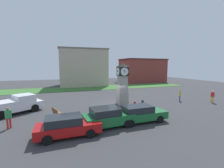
% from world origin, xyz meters
% --- Properties ---
extents(ground_plane, '(82.38, 82.38, 0.00)m').
position_xyz_m(ground_plane, '(0.00, 0.00, 0.00)').
color(ground_plane, '#38383A').
extents(clock_tower, '(1.55, 1.52, 5.30)m').
position_xyz_m(clock_tower, '(1.10, -0.37, 2.66)').
color(clock_tower, '#9D988E').
rests_on(clock_tower, ground_plane).
extents(bollard_near_tower, '(0.29, 0.29, 1.02)m').
position_xyz_m(bollard_near_tower, '(2.52, -3.06, 0.52)').
color(bollard_near_tower, '#333338').
rests_on(bollard_near_tower, ground_plane).
extents(bollard_mid_row, '(0.30, 0.30, 1.02)m').
position_xyz_m(bollard_mid_row, '(1.27, -3.50, 0.51)').
color(bollard_mid_row, maroon).
rests_on(bollard_mid_row, ground_plane).
extents(car_navy_sedan, '(4.41, 1.87, 1.47)m').
position_xyz_m(car_navy_sedan, '(-6.09, -7.52, 0.75)').
color(car_navy_sedan, '#A51111').
rests_on(car_navy_sedan, ground_plane).
extents(car_near_tower, '(4.18, 2.25, 1.57)m').
position_xyz_m(car_near_tower, '(-2.90, -6.77, 0.80)').
color(car_near_tower, '#19602D').
rests_on(car_near_tower, ground_plane).
extents(car_by_building, '(4.60, 1.92, 1.48)m').
position_xyz_m(car_by_building, '(0.10, -6.72, 0.76)').
color(car_by_building, '#19602D').
rests_on(car_by_building, ground_plane).
extents(pickup_truck, '(5.44, 4.52, 1.85)m').
position_xyz_m(pickup_truck, '(-11.01, -0.29, 0.93)').
color(pickup_truck, silver).
rests_on(pickup_truck, ground_plane).
extents(bench, '(1.03, 1.69, 0.90)m').
position_xyz_m(bench, '(-6.92, -3.09, 0.52)').
color(bench, brown).
rests_on(bench, ground_plane).
extents(pedestrian_near_bench, '(0.46, 0.44, 1.64)m').
position_xyz_m(pedestrian_near_bench, '(12.91, -3.68, 0.94)').
color(pedestrian_near_bench, gold).
rests_on(pedestrian_near_bench, ground_plane).
extents(pedestrian_crossing_lot, '(0.44, 0.46, 1.58)m').
position_xyz_m(pedestrian_crossing_lot, '(9.36, -1.59, 0.90)').
color(pedestrian_crossing_lot, '#264CA5').
rests_on(pedestrian_crossing_lot, ground_plane).
extents(pedestrian_by_cars, '(0.47, 0.42, 1.73)m').
position_xyz_m(pedestrian_by_cars, '(-10.41, -4.68, 0.99)').
color(pedestrian_by_cars, red).
rests_on(pedestrian_by_cars, ground_plane).
extents(warehouse_blue_far, '(11.90, 8.30, 9.18)m').
position_xyz_m(warehouse_blue_far, '(-0.86, 20.66, 4.60)').
color(warehouse_blue_far, '#B7A88E').
rests_on(warehouse_blue_far, ground_plane).
extents(storefront_low_left, '(13.62, 8.71, 7.15)m').
position_xyz_m(storefront_low_left, '(18.09, 23.60, 3.59)').
color(storefront_low_left, maroon).
rests_on(storefront_low_left, ground_plane).
extents(grass_verge_far, '(49.43, 7.07, 0.04)m').
position_xyz_m(grass_verge_far, '(-1.82, 15.10, 0.02)').
color(grass_verge_far, '#386B2D').
rests_on(grass_verge_far, ground_plane).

